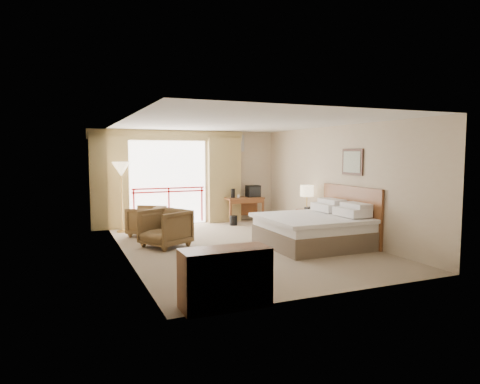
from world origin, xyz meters
name	(u,v)px	position (x,y,z in m)	size (l,w,h in m)	color
floor	(242,246)	(0.00, 0.00, 0.00)	(7.00, 7.00, 0.00)	gray
ceiling	(242,123)	(0.00, 0.00, 2.70)	(7.00, 7.00, 0.00)	white
wall_back	(195,177)	(0.00, 3.50, 1.35)	(5.00, 5.00, 0.00)	#C6B090
wall_front	(338,202)	(0.00, -3.50, 1.35)	(5.00, 5.00, 0.00)	#C6B090
wall_left	(125,189)	(-2.50, 0.00, 1.35)	(7.00, 7.00, 0.00)	#C6B090
wall_right	(337,182)	(2.50, 0.00, 1.35)	(7.00, 7.00, 0.00)	#C6B090
balcony_door	(168,183)	(-0.80, 3.48, 1.20)	(2.40, 2.40, 0.00)	white
balcony_railing	(169,196)	(-0.80, 3.46, 0.81)	(2.09, 0.03, 1.02)	red
curtain_left	(109,183)	(-2.45, 3.35, 1.25)	(1.00, 0.26, 2.50)	#967F4C
curtain_right	(224,180)	(0.85, 3.35, 1.25)	(1.00, 0.26, 2.50)	#967F4C
valance	(169,135)	(-0.80, 3.38, 2.55)	(4.40, 0.22, 0.28)	#967F4C
hvac_vent	(236,143)	(1.30, 3.47, 2.35)	(0.50, 0.04, 0.50)	silver
bed	(315,229)	(1.50, -0.60, 0.38)	(2.13, 2.06, 0.97)	brown
headboard	(351,214)	(2.46, -0.60, 0.65)	(0.06, 2.10, 1.30)	brown
framed_art	(352,162)	(2.47, -0.60, 1.85)	(0.04, 0.72, 0.60)	black
nightstand	(307,221)	(2.20, 0.83, 0.30)	(0.42, 0.50, 0.60)	brown
table_lamp	(307,191)	(2.20, 0.88, 1.07)	(0.34, 0.34, 0.61)	tan
phone	(309,209)	(2.15, 0.68, 0.64)	(0.20, 0.15, 0.09)	black
desk	(243,203)	(1.37, 3.10, 0.58)	(1.13, 0.55, 0.74)	brown
tv	(253,191)	(1.67, 3.05, 0.91)	(0.39, 0.31, 0.35)	black
coffee_maker	(233,193)	(1.02, 3.06, 0.87)	(0.12, 0.12, 0.27)	black
cup	(238,196)	(1.17, 3.01, 0.78)	(0.07, 0.07, 0.10)	white
wastebasket	(233,220)	(0.86, 2.62, 0.14)	(0.22, 0.22, 0.27)	black
armchair_far	(146,235)	(-1.72, 2.06, 0.00)	(0.79, 0.81, 0.74)	#4E381E
armchair_near	(165,247)	(-1.58, 0.58, 0.00)	(0.88, 0.91, 0.83)	#4E381E
side_table	(150,224)	(-1.70, 1.64, 0.34)	(0.46, 0.46, 0.50)	black
book	(150,218)	(-1.70, 1.64, 0.51)	(0.18, 0.24, 0.02)	white
floor_lamp	(121,172)	(-2.20, 2.79, 1.57)	(0.47, 0.47, 1.82)	tan
dresser	(225,278)	(-1.68, -3.37, 0.40)	(1.19, 0.51, 0.79)	brown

